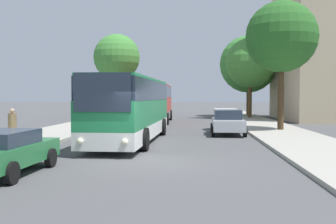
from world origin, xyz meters
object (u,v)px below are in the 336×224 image
Objects in this scene: parked_car_left_curb at (3,151)px; tree_right_far at (250,63)px; bus_front at (132,108)px; pedestrian_waiting_far at (12,127)px; parked_car_right_near at (228,122)px; bus_middle at (155,102)px; tree_right_mid at (281,37)px; tree_left_near at (117,58)px; tree_right_near at (248,64)px.

tree_right_far is (11.38, 30.34, 5.12)m from parked_car_left_curb.
bus_front is 5.84m from pedestrian_waiting_far.
tree_right_far is at bearing 69.26° from bus_front.
bus_front is 9.17m from parked_car_left_curb.
bus_middle is at bearing -62.22° from parked_car_right_near.
parked_car_right_near is at bearing -148.21° from tree_right_mid.
tree_left_near is 0.94× the size of tree_right_near.
bus_front is 6.66m from parked_car_right_near.
bus_middle is 15.36m from tree_right_near.
pedestrian_waiting_far is 0.20× the size of tree_right_mid.
parked_car_left_curb is at bearing -84.26° from pedestrian_waiting_far.
parked_car_right_near is (5.21, 4.04, -0.95)m from bus_front.
parked_car_left_curb is 0.49× the size of tree_left_near.
pedestrian_waiting_far is 0.20× the size of tree_right_far.
tree_right_mid reaches higher than parked_car_right_near.
bus_front is 11.75m from tree_right_mid.
bus_middle is 1.16× the size of tree_right_near.
pedestrian_waiting_far is 28.76m from tree_right_far.
parked_car_left_curb is at bearing -126.88° from tree_right_mid.
tree_right_mid is (13.67, 9.52, 5.23)m from pedestrian_waiting_far.
parked_car_left_curb is at bearing -108.64° from tree_right_near.
parked_car_left_curb is at bearing -96.02° from bus_middle.
tree_right_near is (9.75, 11.08, 4.28)m from bus_middle.
tree_right_mid reaches higher than pedestrian_waiting_far.
pedestrian_waiting_far is at bearing -119.00° from tree_right_far.
pedestrian_waiting_far is at bearing 114.82° from parked_car_left_curb.
bus_middle reaches higher than pedestrian_waiting_far.
parked_car_right_near is 12.38m from pedestrian_waiting_far.
tree_right_near is 19.95m from tree_right_mid.
tree_right_mid is (-0.50, -19.94, 0.14)m from tree_right_near.
parked_car_right_near is at bearing 60.87° from parked_car_left_curb.
tree_right_near is (11.81, 35.01, 5.36)m from parked_car_left_curb.
bus_middle is 1.27× the size of tree_right_mid.
tree_right_far is at bearing 3.23° from tree_left_near.
bus_front is 1.09× the size of bus_middle.
pedestrian_waiting_far is at bearing -144.46° from bus_front.
bus_front is 2.75× the size of parked_car_left_curb.
pedestrian_waiting_far reaches higher than parked_car_left_curb.
pedestrian_waiting_far is (-4.82, -3.22, -0.75)m from bus_front.
tree_right_mid is (11.31, 15.07, 5.50)m from parked_car_left_curb.
parked_car_right_near is 18.61m from tree_right_far.
pedestrian_waiting_far is (-2.36, 5.55, 0.27)m from parked_car_left_curb.
tree_right_near is (14.35, 5.46, -0.34)m from tree_left_near.
bus_middle is 13.55m from tree_right_mid.
parked_car_right_near is (7.67, 12.81, 0.07)m from parked_car_left_curb.
bus_front is 15.17m from bus_middle.
tree_right_far is at bearing 33.41° from bus_middle.
parked_car_left_curb is (-2.45, -8.77, -1.02)m from bus_front.
parked_car_left_curb is at bearing -103.87° from bus_front.
parked_car_right_near is at bearing 18.59° from pedestrian_waiting_far.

